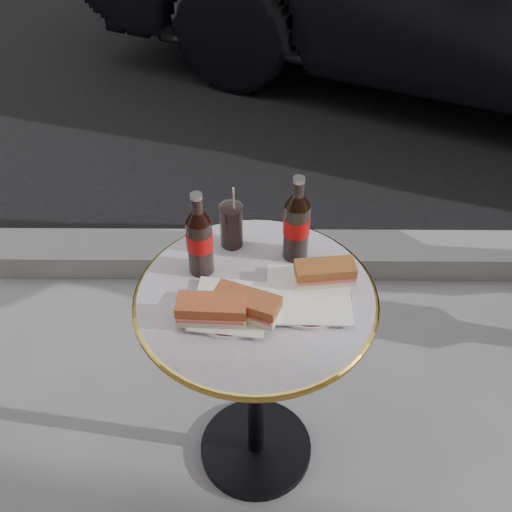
{
  "coord_description": "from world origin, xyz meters",
  "views": [
    {
      "loc": [
        0.01,
        -1.13,
        1.89
      ],
      "look_at": [
        0.0,
        0.05,
        0.82
      ],
      "focal_mm": 45.0,
      "sensor_mm": 36.0,
      "label": 1
    }
  ],
  "objects_px": {
    "plate_left": "(231,308)",
    "plate_right": "(309,296)",
    "cola_bottle_right": "(297,218)",
    "cola_bottle_left": "(199,234)",
    "bistro_table": "(256,383)",
    "cola_glass": "(231,225)"
  },
  "relations": [
    {
      "from": "plate_right",
      "to": "cola_glass",
      "type": "height_order",
      "value": "cola_glass"
    },
    {
      "from": "plate_left",
      "to": "plate_right",
      "type": "height_order",
      "value": "plate_right"
    },
    {
      "from": "cola_bottle_right",
      "to": "plate_left",
      "type": "bearing_deg",
      "value": -129.36
    },
    {
      "from": "plate_left",
      "to": "bistro_table",
      "type": "bearing_deg",
      "value": 39.52
    },
    {
      "from": "bistro_table",
      "to": "plate_left",
      "type": "distance_m",
      "value": 0.38
    },
    {
      "from": "cola_glass",
      "to": "cola_bottle_right",
      "type": "bearing_deg",
      "value": -14.58
    },
    {
      "from": "cola_bottle_right",
      "to": "cola_bottle_left",
      "type": "bearing_deg",
      "value": -166.49
    },
    {
      "from": "plate_left",
      "to": "cola_glass",
      "type": "relative_size",
      "value": 1.49
    },
    {
      "from": "bistro_table",
      "to": "plate_left",
      "type": "relative_size",
      "value": 3.77
    },
    {
      "from": "plate_right",
      "to": "plate_left",
      "type": "bearing_deg",
      "value": -167.82
    },
    {
      "from": "plate_right",
      "to": "cola_bottle_left",
      "type": "height_order",
      "value": "cola_bottle_left"
    },
    {
      "from": "cola_bottle_left",
      "to": "cola_bottle_right",
      "type": "xyz_separation_m",
      "value": [
        0.25,
        0.06,
        0.0
      ]
    },
    {
      "from": "plate_left",
      "to": "cola_bottle_left",
      "type": "distance_m",
      "value": 0.2
    },
    {
      "from": "bistro_table",
      "to": "cola_bottle_right",
      "type": "distance_m",
      "value": 0.53
    },
    {
      "from": "cola_bottle_right",
      "to": "cola_glass",
      "type": "distance_m",
      "value": 0.19
    },
    {
      "from": "plate_left",
      "to": "cola_bottle_right",
      "type": "height_order",
      "value": "cola_bottle_right"
    },
    {
      "from": "bistro_table",
      "to": "plate_right",
      "type": "bearing_deg",
      "value": -3.99
    },
    {
      "from": "plate_right",
      "to": "cola_bottle_left",
      "type": "bearing_deg",
      "value": 159.74
    },
    {
      "from": "plate_right",
      "to": "cola_bottle_left",
      "type": "xyz_separation_m",
      "value": [
        -0.27,
        0.1,
        0.12
      ]
    },
    {
      "from": "bistro_table",
      "to": "cola_glass",
      "type": "relative_size",
      "value": 5.64
    },
    {
      "from": "bistro_table",
      "to": "cola_glass",
      "type": "height_order",
      "value": "cola_glass"
    },
    {
      "from": "plate_left",
      "to": "plate_right",
      "type": "relative_size",
      "value": 0.89
    }
  ]
}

